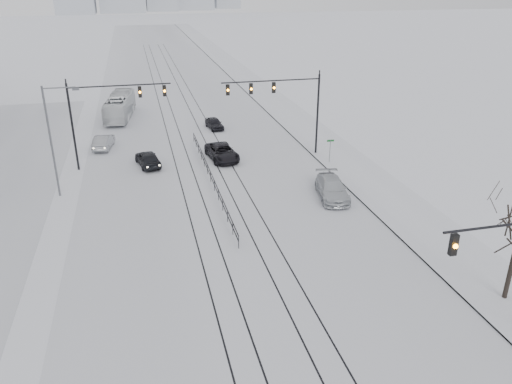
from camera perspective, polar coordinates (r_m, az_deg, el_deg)
name	(u,v)px	position (r m, az deg, el deg)	size (l,w,h in m)	color
road	(178,104)	(72.34, -8.88, 9.90)	(22.00, 260.00, 0.02)	silver
sidewalk_east	(270,99)	(74.60, 1.65, 10.63)	(5.00, 260.00, 0.16)	silver
curb	(254,100)	(74.02, -0.21, 10.52)	(0.10, 260.00, 0.12)	gray
tram_rails	(196,147)	(53.14, -6.84, 5.12)	(5.30, 180.00, 0.01)	black
traffic_mast_ne	(285,99)	(48.47, 3.36, 10.51)	(9.60, 0.37, 8.00)	black
traffic_mast_nw	(105,109)	(47.57, -16.89, 9.08)	(9.10, 0.37, 8.00)	black
street_light_west	(54,134)	(42.28, -22.11, 6.13)	(2.73, 0.25, 9.00)	#595B60
median_fence	(211,176)	(43.63, -5.21, 1.78)	(0.06, 24.00, 1.00)	black
street_sign	(330,148)	(48.04, 8.46, 5.03)	(0.70, 0.06, 2.40)	#595B60
sedan_sb_inner	(148,159)	(48.23, -12.27, 3.74)	(1.76, 4.38, 1.49)	black
sedan_sb_outer	(104,142)	(54.59, -17.03, 5.52)	(1.53, 4.39, 1.45)	gray
sedan_nb_front	(222,152)	(49.04, -3.90, 4.55)	(2.44, 5.28, 1.47)	black
sedan_nb_right	(332,189)	(40.77, 8.68, 0.39)	(2.18, 5.36, 1.56)	silver
sedan_nb_far	(214,123)	(59.52, -4.78, 7.82)	(1.51, 3.75, 1.28)	black
box_truck	(120,106)	(66.13, -15.30, 9.42)	(2.50, 10.70, 2.98)	silver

